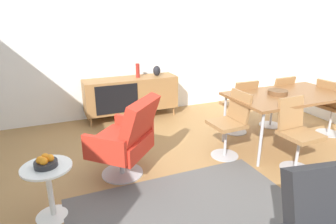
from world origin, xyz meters
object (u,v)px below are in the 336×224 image
(dining_chair_far_end, at_px, (331,105))
(dining_table, at_px, (287,97))
(sideboard, at_px, (131,94))
(side_table_round, at_px, (49,186))
(dining_chair_near_window, at_px, (231,122))
(fruit_bowl, at_px, (45,162))
(vase_sculptural_dark, at_px, (138,70))
(vase_cobalt, at_px, (157,71))
(dining_chair_back_right, at_px, (276,99))
(wooden_bowl_on_table, at_px, (278,92))
(dining_chair_front_left, at_px, (297,131))
(lounge_chair_red, at_px, (126,138))
(dining_chair_back_left, at_px, (240,105))

(dining_chair_far_end, bearing_deg, dining_table, 179.71)
(sideboard, distance_m, side_table_round, 2.66)
(dining_chair_near_window, distance_m, side_table_round, 2.23)
(sideboard, xyz_separation_m, side_table_round, (-1.41, -2.25, -0.12))
(sideboard, bearing_deg, fruit_bowl, -122.03)
(vase_sculptural_dark, height_order, dining_table, vase_sculptural_dark)
(vase_cobalt, relative_size, dining_chair_back_right, 0.21)
(vase_sculptural_dark, bearing_deg, dining_chair_far_end, -37.68)
(wooden_bowl_on_table, relative_size, side_table_round, 0.50)
(side_table_round, bearing_deg, dining_chair_back_right, 15.39)
(dining_table, xyz_separation_m, dining_chair_near_window, (-0.89, 0.00, -0.23))
(dining_table, xyz_separation_m, dining_chair_far_end, (0.89, -0.00, -0.23))
(sideboard, relative_size, wooden_bowl_on_table, 6.15)
(wooden_bowl_on_table, distance_m, dining_chair_front_left, 0.70)
(vase_sculptural_dark, xyz_separation_m, lounge_chair_red, (-0.72, -1.83, -0.37))
(sideboard, xyz_separation_m, dining_table, (1.67, -1.87, 0.26))
(dining_chair_near_window, bearing_deg, dining_chair_front_left, -46.34)
(wooden_bowl_on_table, distance_m, dining_chair_far_end, 1.07)
(dining_chair_near_window, xyz_separation_m, side_table_round, (-2.19, -0.39, -0.15))
(wooden_bowl_on_table, bearing_deg, vase_cobalt, 119.74)
(lounge_chair_red, distance_m, fruit_bowl, 0.94)
(vase_cobalt, relative_size, dining_chair_far_end, 0.21)
(dining_chair_near_window, relative_size, side_table_round, 1.65)
(vase_sculptural_dark, distance_m, dining_chair_back_left, 1.81)
(vase_cobalt, height_order, vase_sculptural_dark, vase_sculptural_dark)
(side_table_round, relative_size, fruit_bowl, 2.60)
(wooden_bowl_on_table, height_order, dining_chair_near_window, dining_chair_near_window)
(vase_sculptural_dark, xyz_separation_m, dining_chair_far_end, (2.43, -1.87, -0.37))
(dining_table, bearing_deg, vase_sculptural_dark, 129.43)
(side_table_round, bearing_deg, sideboard, 57.99)
(dining_chair_far_end, relative_size, dining_chair_back_right, 1.00)
(fruit_bowl, bearing_deg, dining_table, 7.14)
(lounge_chair_red, bearing_deg, dining_table, -0.90)
(vase_cobalt, bearing_deg, sideboard, -179.78)
(lounge_chair_red, xyz_separation_m, side_table_round, (-0.83, -0.42, -0.15))
(dining_table, bearing_deg, side_table_round, -172.86)
(vase_cobalt, relative_size, lounge_chair_red, 0.19)
(dining_chair_front_left, xyz_separation_m, lounge_chair_red, (-1.90, 0.59, -0.00))
(dining_chair_back_left, distance_m, fruit_bowl, 2.89)
(dining_chair_near_window, height_order, dining_chair_front_left, same)
(lounge_chair_red, bearing_deg, dining_chair_back_left, 15.37)
(dining_table, bearing_deg, dining_chair_near_window, 179.84)
(dining_chair_back_right, distance_m, lounge_chair_red, 2.66)
(wooden_bowl_on_table, distance_m, dining_chair_back_left, 0.64)
(sideboard, height_order, lounge_chair_red, lounge_chair_red)
(dining_chair_back_right, distance_m, fruit_bowl, 3.57)
(dining_chair_back_left, relative_size, dining_chair_near_window, 1.00)
(dining_chair_front_left, bearing_deg, dining_chair_back_right, 57.77)
(lounge_chair_red, bearing_deg, vase_sculptural_dark, 68.67)
(vase_sculptural_dark, bearing_deg, side_table_round, -124.42)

